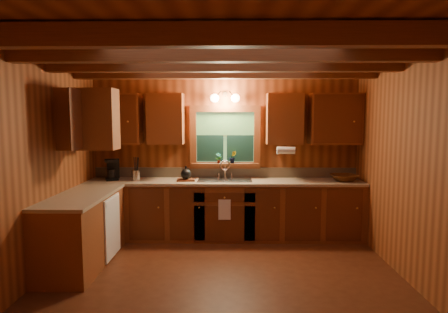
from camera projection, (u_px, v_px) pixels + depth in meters
name	position (u px, v px, depth m)	size (l,w,h in m)	color
room	(223.00, 168.00, 4.24)	(4.20, 4.20, 4.20)	#4F2513
ceiling_beams	(223.00, 59.00, 4.11)	(4.20, 2.54, 0.18)	brown
base_cabinets	(191.00, 215.00, 5.61)	(4.20, 2.22, 0.86)	brown
countertop	(192.00, 185.00, 5.57)	(4.20, 2.24, 0.04)	tan
backsplash	(225.00, 172.00, 6.14)	(4.20, 0.02, 0.16)	tan
dishwasher_panel	(112.00, 227.00, 5.02)	(0.02, 0.60, 0.80)	white
upper_cabinets	(186.00, 119.00, 5.60)	(4.19, 1.77, 0.78)	brown
window	(225.00, 139.00, 6.07)	(1.12, 0.08, 1.00)	brown
window_sill	(225.00, 164.00, 6.06)	(1.06, 0.14, 0.04)	brown
wall_sconce	(225.00, 98.00, 5.88)	(0.45, 0.21, 0.17)	black
paper_towel_roll	(286.00, 150.00, 5.73)	(0.11, 0.11, 0.27)	white
dish_towel	(225.00, 210.00, 5.57)	(0.18, 0.01, 0.30)	white
sink	(225.00, 183.00, 5.87)	(0.82, 0.48, 0.43)	silver
coffee_maker	(112.00, 170.00, 5.90)	(0.18, 0.23, 0.32)	black
utensil_crock	(136.00, 175.00, 5.84)	(0.13, 0.13, 0.36)	silver
cutting_board	(186.00, 180.00, 5.82)	(0.27, 0.19, 0.02)	#542512
teakettle	(186.00, 174.00, 5.81)	(0.16, 0.16, 0.20)	black
wicker_basket	(344.00, 178.00, 5.79)	(0.40, 0.40, 0.10)	#48230C
potted_plant_left	(219.00, 158.00, 6.03)	(0.09, 0.06, 0.17)	#542512
potted_plant_right	(233.00, 157.00, 6.03)	(0.11, 0.09, 0.20)	#542512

